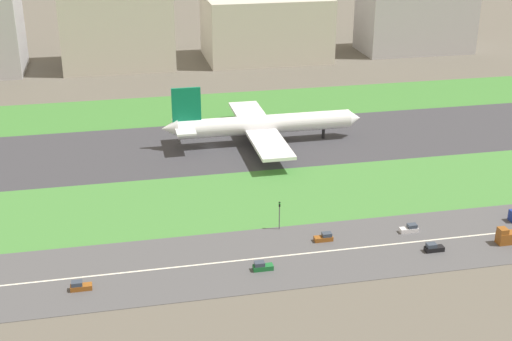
{
  "coord_description": "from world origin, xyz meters",
  "views": [
    {
      "loc": [
        -29.0,
        -207.0,
        78.38
      ],
      "look_at": [
        7.16,
        -36.5,
        6.0
      ],
      "focal_mm": 49.11,
      "sensor_mm": 36.0,
      "label": 1
    }
  ],
  "objects_px": {
    "car_0": "(324,237)",
    "car_3": "(433,248)",
    "hangar_building": "(117,28)",
    "car_4": "(80,286)",
    "airliner": "(260,125)",
    "car_5": "(410,229)",
    "traffic_light": "(279,213)",
    "car_2": "(262,266)",
    "fuel_tank_west": "(136,32)",
    "office_tower": "(266,27)"
  },
  "relations": [
    {
      "from": "traffic_light",
      "to": "airliner",
      "type": "bearing_deg",
      "value": 82.15
    },
    {
      "from": "airliner",
      "to": "car_3",
      "type": "height_order",
      "value": "airliner"
    },
    {
      "from": "airliner",
      "to": "car_3",
      "type": "relative_size",
      "value": 14.77
    },
    {
      "from": "traffic_light",
      "to": "fuel_tank_west",
      "type": "distance_m",
      "value": 220.2
    },
    {
      "from": "car_0",
      "to": "car_5",
      "type": "xyz_separation_m",
      "value": [
        21.42,
        0.0,
        0.0
      ]
    },
    {
      "from": "car_5",
      "to": "car_0",
      "type": "bearing_deg",
      "value": 180.0
    },
    {
      "from": "hangar_building",
      "to": "fuel_tank_west",
      "type": "distance_m",
      "value": 47.32
    },
    {
      "from": "car_4",
      "to": "hangar_building",
      "type": "xyz_separation_m",
      "value": [
        13.91,
        192.0,
        15.95
      ]
    },
    {
      "from": "car_3",
      "to": "traffic_light",
      "type": "distance_m",
      "value": 36.71
    },
    {
      "from": "hangar_building",
      "to": "fuel_tank_west",
      "type": "height_order",
      "value": "hangar_building"
    },
    {
      "from": "car_0",
      "to": "hangar_building",
      "type": "height_order",
      "value": "hangar_building"
    },
    {
      "from": "car_5",
      "to": "car_4",
      "type": "distance_m",
      "value": 77.75
    },
    {
      "from": "car_5",
      "to": "fuel_tank_west",
      "type": "bearing_deg",
      "value": 103.17
    },
    {
      "from": "hangar_building",
      "to": "car_5",
      "type": "bearing_deg",
      "value": -70.85
    },
    {
      "from": "car_0",
      "to": "office_tower",
      "type": "distance_m",
      "value": 184.46
    },
    {
      "from": "car_0",
      "to": "car_3",
      "type": "xyz_separation_m",
      "value": [
        22.89,
        -10.0,
        0.0
      ]
    },
    {
      "from": "car_2",
      "to": "hangar_building",
      "type": "bearing_deg",
      "value": -82.7
    },
    {
      "from": "car_3",
      "to": "traffic_light",
      "type": "xyz_separation_m",
      "value": [
        -31.82,
        17.99,
        3.37
      ]
    },
    {
      "from": "car_4",
      "to": "office_tower",
      "type": "bearing_deg",
      "value": -113.24
    },
    {
      "from": "traffic_light",
      "to": "fuel_tank_west",
      "type": "xyz_separation_m",
      "value": [
        -22.78,
        219.01,
        1.98
      ]
    },
    {
      "from": "car_2",
      "to": "fuel_tank_west",
      "type": "bearing_deg",
      "value": -86.49
    },
    {
      "from": "airliner",
      "to": "office_tower",
      "type": "xyz_separation_m",
      "value": [
        27.43,
        114.0,
        8.3
      ]
    },
    {
      "from": "airliner",
      "to": "car_3",
      "type": "bearing_deg",
      "value": -73.2
    },
    {
      "from": "car_4",
      "to": "car_5",
      "type": "bearing_deg",
      "value": -172.61
    },
    {
      "from": "traffic_light",
      "to": "office_tower",
      "type": "xyz_separation_m",
      "value": [
        35.7,
        174.01,
        10.24
      ]
    },
    {
      "from": "airliner",
      "to": "car_5",
      "type": "distance_m",
      "value": 71.69
    },
    {
      "from": "car_5",
      "to": "car_4",
      "type": "height_order",
      "value": "same"
    },
    {
      "from": "airliner",
      "to": "car_4",
      "type": "bearing_deg",
      "value": -125.2
    },
    {
      "from": "airliner",
      "to": "fuel_tank_west",
      "type": "bearing_deg",
      "value": 101.05
    },
    {
      "from": "office_tower",
      "to": "fuel_tank_west",
      "type": "distance_m",
      "value": 74.26
    },
    {
      "from": "car_3",
      "to": "car_4",
      "type": "relative_size",
      "value": 1.0
    },
    {
      "from": "car_2",
      "to": "traffic_light",
      "type": "relative_size",
      "value": 0.61
    },
    {
      "from": "traffic_light",
      "to": "hangar_building",
      "type": "relative_size",
      "value": 0.15
    },
    {
      "from": "car_3",
      "to": "hangar_building",
      "type": "height_order",
      "value": "hangar_building"
    },
    {
      "from": "office_tower",
      "to": "fuel_tank_west",
      "type": "xyz_separation_m",
      "value": [
        -58.49,
        45.0,
        -8.27
      ]
    },
    {
      "from": "office_tower",
      "to": "fuel_tank_west",
      "type": "height_order",
      "value": "office_tower"
    },
    {
      "from": "car_4",
      "to": "traffic_light",
      "type": "bearing_deg",
      "value": -158.95
    },
    {
      "from": "car_2",
      "to": "car_3",
      "type": "xyz_separation_m",
      "value": [
        40.05,
        0.0,
        0.0
      ]
    },
    {
      "from": "airliner",
      "to": "office_tower",
      "type": "height_order",
      "value": "office_tower"
    },
    {
      "from": "airliner",
      "to": "car_2",
      "type": "bearing_deg",
      "value": -101.95
    },
    {
      "from": "traffic_light",
      "to": "hangar_building",
      "type": "height_order",
      "value": "hangar_building"
    },
    {
      "from": "car_2",
      "to": "car_5",
      "type": "distance_m",
      "value": 39.86
    },
    {
      "from": "airliner",
      "to": "car_3",
      "type": "distance_m",
      "value": 81.65
    },
    {
      "from": "airliner",
      "to": "traffic_light",
      "type": "height_order",
      "value": "airliner"
    },
    {
      "from": "airliner",
      "to": "traffic_light",
      "type": "bearing_deg",
      "value": -97.85
    },
    {
      "from": "car_5",
      "to": "car_4",
      "type": "xyz_separation_m",
      "value": [
        -77.1,
        -10.0,
        0.0
      ]
    },
    {
      "from": "airliner",
      "to": "car_5",
      "type": "height_order",
      "value": "airliner"
    },
    {
      "from": "car_4",
      "to": "car_3",
      "type": "bearing_deg",
      "value": -180.0
    },
    {
      "from": "airliner",
      "to": "car_5",
      "type": "xyz_separation_m",
      "value": [
        22.07,
        -68.0,
        -5.31
      ]
    },
    {
      "from": "fuel_tank_west",
      "to": "office_tower",
      "type": "bearing_deg",
      "value": -37.58
    }
  ]
}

